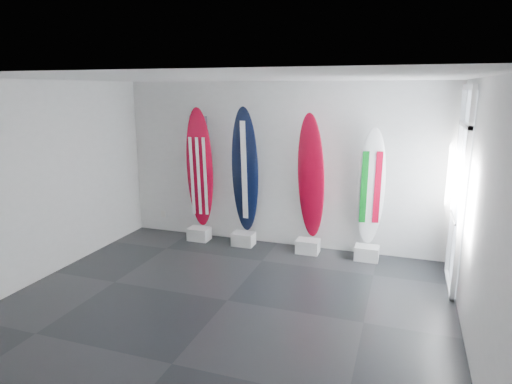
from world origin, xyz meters
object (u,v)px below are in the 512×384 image
at_px(surfboard_navy, 245,171).
at_px(surfboard_italy, 371,187).
at_px(surfboard_usa, 200,169).
at_px(surfboard_swiss, 311,177).

bearing_deg(surfboard_navy, surfboard_italy, 3.63).
height_order(surfboard_usa, surfboard_navy, surfboard_navy).
relative_size(surfboard_navy, surfboard_swiss, 1.03).
height_order(surfboard_navy, surfboard_swiss, surfboard_navy).
bearing_deg(surfboard_swiss, surfboard_usa, -166.68).
relative_size(surfboard_usa, surfboard_italy, 1.14).
xyz_separation_m(surfboard_usa, surfboard_navy, (0.92, 0.00, 0.01)).
height_order(surfboard_navy, surfboard_italy, surfboard_navy).
bearing_deg(surfboard_italy, surfboard_navy, 168.88).
distance_m(surfboard_usa, surfboard_italy, 3.18).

